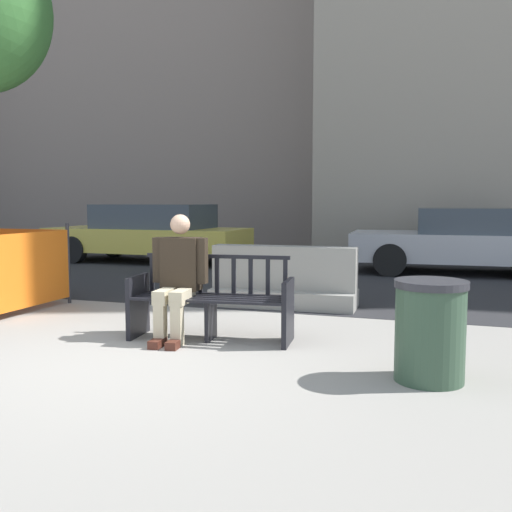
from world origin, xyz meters
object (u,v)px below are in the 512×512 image
(street_bench, at_px, (211,302))
(trash_bin, at_px, (430,331))
(car_sedan_mid, at_px, (461,241))
(jersey_barrier_centre, at_px, (284,282))
(car_taxi_near, at_px, (149,233))
(seated_person, at_px, (178,274))

(street_bench, xyz_separation_m, trash_bin, (2.22, -0.74, 0.02))
(street_bench, relative_size, car_sedan_mid, 0.40)
(jersey_barrier_centre, bearing_deg, car_taxi_near, 135.17)
(jersey_barrier_centre, bearing_deg, car_sedan_mid, 62.64)
(seated_person, height_order, jersey_barrier_centre, seated_person)
(seated_person, bearing_deg, trash_bin, -14.26)
(trash_bin, bearing_deg, car_taxi_near, 131.85)
(seated_person, bearing_deg, car_sedan_mid, 66.58)
(jersey_barrier_centre, distance_m, car_sedan_mid, 5.22)
(car_taxi_near, bearing_deg, car_sedan_mid, 0.15)
(car_taxi_near, bearing_deg, street_bench, -56.45)
(jersey_barrier_centre, bearing_deg, street_bench, -95.77)
(street_bench, relative_size, car_taxi_near, 0.36)
(car_taxi_near, bearing_deg, trash_bin, -48.15)
(street_bench, xyz_separation_m, seated_person, (-0.34, -0.09, 0.29))
(street_bench, bearing_deg, car_taxi_near, 123.55)
(car_taxi_near, xyz_separation_m, car_sedan_mid, (7.04, 0.02, -0.05))
(car_sedan_mid, bearing_deg, trash_bin, -92.98)
(street_bench, distance_m, seated_person, 0.46)
(street_bench, distance_m, trash_bin, 2.34)
(seated_person, relative_size, car_taxi_near, 0.27)
(seated_person, distance_m, trash_bin, 2.65)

